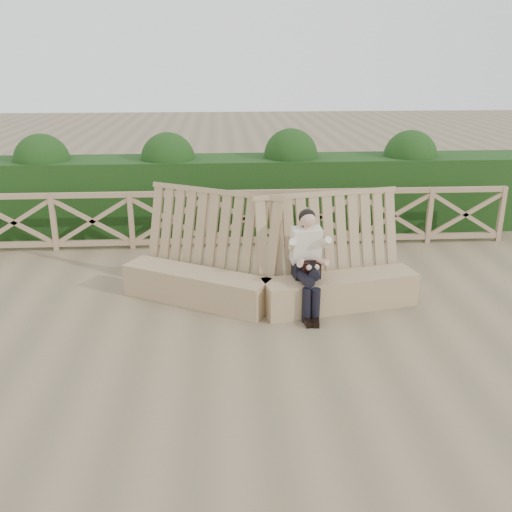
{
  "coord_description": "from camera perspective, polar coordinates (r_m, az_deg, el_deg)",
  "views": [
    {
      "loc": [
        -0.47,
        -6.91,
        3.52
      ],
      "look_at": [
        0.0,
        0.4,
        0.9
      ],
      "focal_mm": 40.0,
      "sensor_mm": 36.0,
      "label": 1
    }
  ],
  "objects": [
    {
      "name": "hedge",
      "position": [
        11.95,
        -1.38,
        6.26
      ],
      "size": [
        12.0,
        1.2,
        1.5
      ],
      "primitive_type": "cube",
      "color": "black",
      "rests_on": "ground"
    },
    {
      "name": "ground",
      "position": [
        7.77,
        0.16,
        -7.26
      ],
      "size": [
        60.0,
        60.0,
        0.0
      ],
      "primitive_type": "plane",
      "color": "brown",
      "rests_on": "ground"
    },
    {
      "name": "woman",
      "position": [
        8.03,
        5.19,
        -0.23
      ],
      "size": [
        0.44,
        0.9,
        1.48
      ],
      "rotation": [
        0.0,
        0.0,
        0.11
      ],
      "color": "black",
      "rests_on": "ground"
    },
    {
      "name": "guardrail",
      "position": [
        10.84,
        -1.1,
        3.78
      ],
      "size": [
        10.1,
        0.09,
        1.1
      ],
      "color": "#907154",
      "rests_on": "ground"
    },
    {
      "name": "bench",
      "position": [
        8.4,
        1.17,
        -2.08
      ],
      "size": [
        4.36,
        1.8,
        1.62
      ],
      "rotation": [
        0.0,
        0.0,
        -0.14
      ],
      "color": "#9B7D59",
      "rests_on": "ground"
    }
  ]
}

